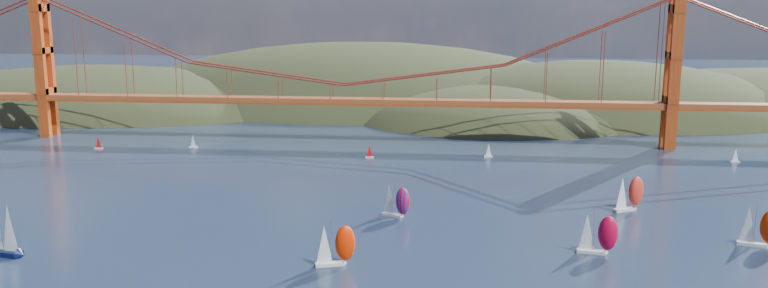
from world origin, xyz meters
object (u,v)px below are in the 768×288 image
Objects in this scene: racer_0 at (334,244)px; racer_3 at (629,193)px; racer_2 at (759,226)px; racer_1 at (597,233)px; racer_rwb at (395,201)px.

racer_3 reaches higher than racer_0.
racer_2 reaches higher than racer_0.
racer_1 reaches higher than racer_rwb.
racer_2 is 34.54m from racer_3.
racer_2 reaches higher than racer_rwb.
racer_1 is 0.99× the size of racer_2.
racer_3 reaches higher than racer_2.
racer_3 reaches higher than racer_1.
racer_3 is (68.81, 48.14, 0.22)m from racer_0.
racer_2 is 0.98× the size of racer_3.
racer_1 reaches higher than racer_0.
racer_2 reaches higher than racer_1.
racer_1 is (54.93, 13.26, 0.05)m from racer_0.
racer_2 is (36.42, 8.71, 0.06)m from racer_1.
racer_0 is 56.51m from racer_1.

